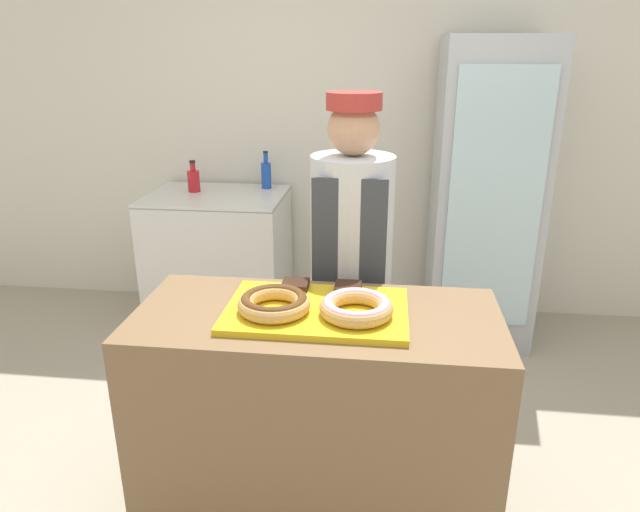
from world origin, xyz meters
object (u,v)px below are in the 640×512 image
baker_person (351,274)px  chest_freezer (220,258)px  donut_light_glaze (356,307)px  bottle_red (194,180)px  brownie_back_right (348,288)px  beverage_fridge (485,196)px  bottle_blue (266,174)px  brownie_back_left (295,286)px  serving_tray (317,311)px  donut_chocolate_glaze (274,302)px

baker_person → chest_freezer: baker_person is taller
donut_light_glaze → bottle_red: (-1.19, 1.84, 0.00)m
donut_light_glaze → bottle_red: bottle_red is taller
brownie_back_right → beverage_fridge: (0.74, 1.58, -0.02)m
donut_light_glaze → bottle_red: bearing=122.8°
donut_light_glaze → bottle_red: 2.19m
bottle_blue → bottle_red: bearing=-161.2°
brownie_back_left → bottle_red: size_ratio=0.47×
serving_tray → brownie_back_right: bearing=56.0°
chest_freezer → bottle_blue: bearing=35.9°
brownie_back_right → bottle_red: 2.00m
chest_freezer → brownie_back_right: bearing=-58.2°
baker_person → beverage_fridge: size_ratio=0.87×
bottle_blue → donut_light_glaze: bearing=-69.9°
serving_tray → chest_freezer: serving_tray is taller
baker_person → serving_tray: bearing=-99.3°
donut_chocolate_glaze → brownie_back_right: bearing=38.9°
beverage_fridge → chest_freezer: size_ratio=2.08×
serving_tray → chest_freezer: size_ratio=0.71×
donut_light_glaze → baker_person: baker_person is taller
bottle_red → chest_freezer: bearing=-19.9°
serving_tray → bottle_blue: (-0.59, 1.95, 0.07)m
brownie_back_right → bottle_blue: size_ratio=0.38×
donut_chocolate_glaze → chest_freezer: (-0.74, 1.78, -0.52)m
brownie_back_right → bottle_red: bearing=124.8°
donut_light_glaze → bottle_blue: 2.12m
beverage_fridge → chest_freezer: 1.79m
brownie_back_right → bottle_blue: bearing=110.9°
baker_person → donut_light_glaze: bearing=-84.3°
brownie_back_left → chest_freezer: size_ratio=0.11×
beverage_fridge → bottle_blue: (-1.42, 0.22, 0.06)m
brownie_back_right → chest_freezer: brownie_back_right is taller
serving_tray → brownie_back_left: size_ratio=6.53×
beverage_fridge → baker_person: bearing=-121.9°
bottle_red → baker_person: bearing=-48.4°
donut_light_glaze → brownie_back_left: (-0.24, 0.19, -0.02)m
serving_tray → donut_chocolate_glaze: donut_chocolate_glaze is taller
donut_chocolate_glaze → bottle_blue: bottle_blue is taller
donut_light_glaze → chest_freezer: size_ratio=0.28×
serving_tray → donut_chocolate_glaze: (-0.14, -0.05, 0.05)m
donut_chocolate_glaze → chest_freezer: bearing=112.6°
baker_person → bottle_blue: bearing=115.3°
brownie_back_right → chest_freezer: 1.93m
donut_light_glaze → chest_freezer: (-1.03, 1.78, -0.52)m
beverage_fridge → bottle_red: bearing=178.0°
baker_person → bottle_red: bearing=131.6°
brownie_back_left → donut_chocolate_glaze: bearing=-102.3°
serving_tray → baker_person: (0.09, 0.52, -0.06)m
bottle_red → serving_tray: bearing=-59.7°
serving_tray → chest_freezer: (-0.88, 1.73, -0.48)m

